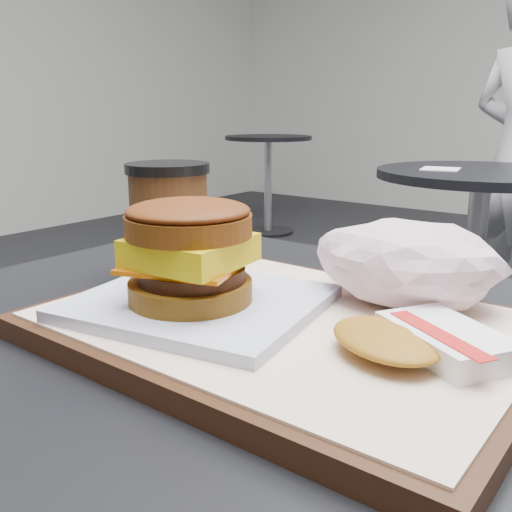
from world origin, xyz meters
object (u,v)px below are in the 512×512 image
object	(u,v)px
neighbor_table	(477,228)
coffee_cup	(169,219)
hash_brown	(419,340)
crumpled_wrapper	(407,262)
serving_tray	(285,328)
breakfast_sandwich	(193,265)

from	to	relation	value
neighbor_table	coffee_cup	bearing A→B (deg)	-85.14
coffee_cup	neighbor_table	bearing A→B (deg)	94.86
hash_brown	crumpled_wrapper	xyz separation A→B (m)	(-0.05, 0.10, 0.02)
serving_tray	breakfast_sandwich	xyz separation A→B (m)	(-0.07, -0.04, 0.05)
breakfast_sandwich	coffee_cup	bearing A→B (deg)	142.44
serving_tray	neighbor_table	bearing A→B (deg)	101.51
serving_tray	coffee_cup	bearing A→B (deg)	161.50
breakfast_sandwich	crumpled_wrapper	bearing A→B (deg)	45.74
hash_brown	crumpled_wrapper	world-z (taller)	crumpled_wrapper
serving_tray	coffee_cup	world-z (taller)	coffee_cup
serving_tray	hash_brown	distance (m)	0.11
hash_brown	coffee_cup	world-z (taller)	coffee_cup
hash_brown	coffee_cup	size ratio (longest dim) A/B	1.08
coffee_cup	crumpled_wrapper	bearing A→B (deg)	5.90
serving_tray	hash_brown	size ratio (longest dim) A/B	2.81
hash_brown	coffee_cup	xyz separation A→B (m)	(-0.31, 0.07, 0.03)
coffee_cup	neighbor_table	distance (m)	1.61
serving_tray	crumpled_wrapper	size ratio (longest dim) A/B	2.41
serving_tray	crumpled_wrapper	distance (m)	0.12
hash_brown	breakfast_sandwich	bearing A→B (deg)	-170.24
serving_tray	neighbor_table	world-z (taller)	serving_tray
crumpled_wrapper	neighbor_table	size ratio (longest dim) A/B	0.21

